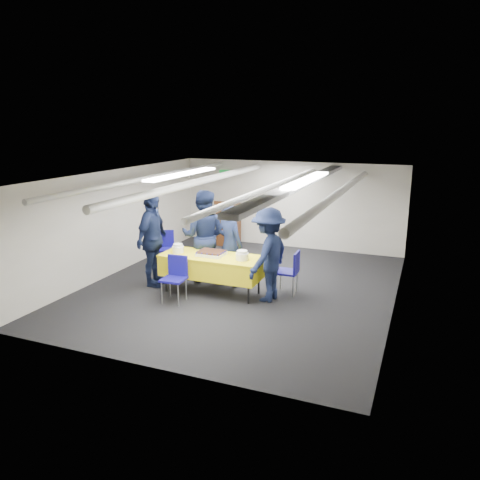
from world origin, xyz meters
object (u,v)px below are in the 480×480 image
at_px(chair_right, 291,268).
at_px(sailor_c, 152,240).
at_px(podium, 229,223).
at_px(sailor_d, 268,255).
at_px(serving_table, 212,266).
at_px(sheet_cake, 211,253).
at_px(sailor_b, 204,236).
at_px(sailor_a, 230,245).
at_px(chair_near, 176,274).
at_px(chair_left, 165,245).

xyz_separation_m(chair_right, sailor_c, (-2.80, -0.53, 0.44)).
height_order(podium, sailor_d, sailor_d).
bearing_deg(podium, serving_table, -71.79).
relative_size(sheet_cake, sailor_b, 0.27).
bearing_deg(chair_right, sailor_a, 177.56).
height_order(serving_table, sailor_c, sailor_c).
bearing_deg(podium, chair_near, -80.24).
relative_size(sailor_b, sailor_d, 1.09).
relative_size(chair_near, chair_left, 1.00).
bearing_deg(sailor_b, sheet_cake, 114.45).
xyz_separation_m(chair_near, sailor_b, (-0.02, 1.25, 0.44)).
height_order(chair_near, sailor_c, sailor_c).
bearing_deg(serving_table, chair_left, 147.12).
relative_size(chair_right, sailor_a, 0.51).
bearing_deg(sailor_a, sailor_b, 11.40).
bearing_deg(sailor_d, sailor_b, -98.75).
xyz_separation_m(chair_left, sailor_b, (1.26, -0.50, 0.44)).
bearing_deg(chair_right, sheet_cake, -161.51).
relative_size(chair_right, sailor_b, 0.45).
bearing_deg(sailor_c, podium, -7.91).
xyz_separation_m(serving_table, sailor_b, (-0.47, 0.62, 0.42)).
distance_m(chair_right, chair_left, 3.27).
xyz_separation_m(chair_near, sailor_a, (0.60, 1.19, 0.33)).
xyz_separation_m(podium, sailor_c, (-0.15, -3.60, 0.36)).
xyz_separation_m(chair_near, chair_right, (1.93, 1.14, 0.00)).
height_order(sailor_a, sailor_d, sailor_d).
distance_m(sheet_cake, chair_near, 0.83).
height_order(chair_near, chair_right, same).
xyz_separation_m(sailor_a, sailor_b, (-0.62, 0.06, 0.12)).
bearing_deg(chair_near, chair_right, 30.54).
relative_size(serving_table, sailor_c, 1.04).
xyz_separation_m(sheet_cake, sailor_a, (0.15, 0.55, 0.04)).
bearing_deg(podium, chair_right, -49.19).
distance_m(podium, chair_left, 2.52).
xyz_separation_m(serving_table, sailor_d, (1.15, 0.06, 0.33)).
height_order(serving_table, sheet_cake, sheet_cake).
relative_size(podium, chair_right, 1.44).
bearing_deg(serving_table, podium, 108.21).
relative_size(chair_left, sailor_d, 0.49).
bearing_deg(serving_table, chair_near, -125.64).
xyz_separation_m(chair_right, sailor_b, (-1.95, 0.11, 0.44)).
bearing_deg(chair_near, sheet_cake, 55.24).
height_order(chair_right, sailor_c, sailor_c).
relative_size(podium, sailor_d, 0.70).
xyz_separation_m(sailor_c, sailor_d, (2.47, 0.09, -0.08)).
bearing_deg(sailor_a, chair_left, 0.18).
height_order(sailor_b, sailor_c, sailor_b).
bearing_deg(sailor_b, serving_table, 114.44).
bearing_deg(chair_near, chair_left, 126.17).
bearing_deg(chair_right, chair_left, 169.15).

